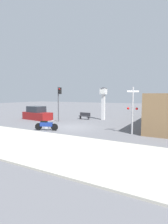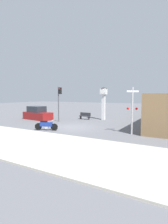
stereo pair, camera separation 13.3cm
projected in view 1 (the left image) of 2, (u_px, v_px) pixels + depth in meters
The scene contains 8 objects.
ground_plane at pixel (73, 127), 17.81m from camera, with size 120.00×120.00×0.00m, color slate.
sidewalk_strip at pixel (22, 141), 12.15m from camera, with size 36.00×6.00×0.10m.
motorcycle at pixel (46, 125), 16.22m from camera, with size 2.14×0.87×0.98m.
clock_tower at pixel (103, 98), 23.22m from camera, with size 0.93×0.93×4.37m.
traffic_light at pixel (59, 98), 21.52m from camera, with size 0.50×0.35×4.32m.
railroad_crossing_signal at pixel (132, 109), 14.45m from camera, with size 0.90×0.82×3.93m.
bench at pixel (85, 116), 23.80m from camera, with size 1.60×0.44×0.92m.
parked_car at pixel (37, 114), 23.63m from camera, with size 4.39×2.30×1.80m.
Camera 1 is at (9.55, -14.82, 3.22)m, focal length 28.00 mm.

